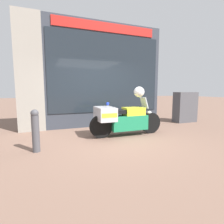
{
  "coord_description": "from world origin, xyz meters",
  "views": [
    {
      "loc": [
        -1.8,
        -4.42,
        1.36
      ],
      "look_at": [
        0.19,
        0.75,
        0.67
      ],
      "focal_mm": 28.0,
      "sensor_mm": 36.0,
      "label": 1
    }
  ],
  "objects_px": {
    "utility_cabinet": "(185,107)",
    "paramedic_motorcycle": "(122,119)",
    "white_helmet": "(139,92)",
    "street_bollard": "(35,130)"
  },
  "relations": [
    {
      "from": "paramedic_motorcycle",
      "to": "white_helmet",
      "type": "height_order",
      "value": "white_helmet"
    },
    {
      "from": "street_bollard",
      "to": "utility_cabinet",
      "type": "bearing_deg",
      "value": 16.34
    },
    {
      "from": "white_helmet",
      "to": "utility_cabinet",
      "type": "bearing_deg",
      "value": 21.4
    },
    {
      "from": "utility_cabinet",
      "to": "street_bollard",
      "type": "xyz_separation_m",
      "value": [
        -5.81,
        -1.7,
        -0.15
      ]
    },
    {
      "from": "paramedic_motorcycle",
      "to": "street_bollard",
      "type": "xyz_separation_m",
      "value": [
        -2.34,
        -0.57,
        -0.03
      ]
    },
    {
      "from": "paramedic_motorcycle",
      "to": "utility_cabinet",
      "type": "xyz_separation_m",
      "value": [
        3.47,
        1.14,
        0.12
      ]
    },
    {
      "from": "street_bollard",
      "to": "white_helmet",
      "type": "bearing_deg",
      "value": 10.97
    },
    {
      "from": "utility_cabinet",
      "to": "street_bollard",
      "type": "distance_m",
      "value": 6.05
    },
    {
      "from": "white_helmet",
      "to": "street_bollard",
      "type": "bearing_deg",
      "value": -169.03
    },
    {
      "from": "utility_cabinet",
      "to": "paramedic_motorcycle",
      "type": "bearing_deg",
      "value": -161.89
    }
  ]
}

